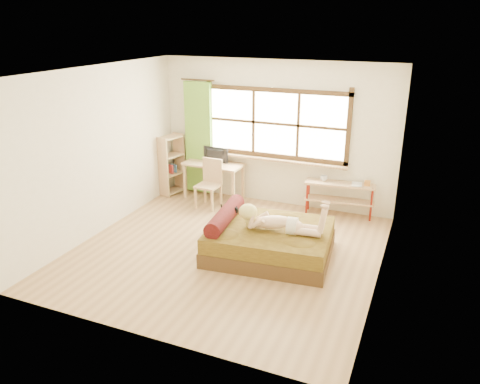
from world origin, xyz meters
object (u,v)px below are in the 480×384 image
at_px(kitten, 229,211).
at_px(chair, 210,180).
at_px(bed, 267,240).
at_px(bookshelf, 171,164).
at_px(woman, 279,214).
at_px(pipe_shelf, 340,192).
at_px(desk, 214,168).

xyz_separation_m(kitten, chair, (-0.98, 1.35, -0.05)).
relative_size(bed, bookshelf, 1.62).
bearing_deg(woman, pipe_shelf, 69.73).
height_order(kitten, chair, chair).
bearing_deg(kitten, bookshelf, 134.25).
height_order(kitten, pipe_shelf, pipe_shelf).
xyz_separation_m(woman, desk, (-1.95, 1.87, -0.09)).
distance_m(bed, pipe_shelf, 2.08).
distance_m(desk, chair, 0.40).
relative_size(woman, chair, 1.38).
relative_size(kitten, desk, 0.23).
distance_m(woman, chair, 2.39).
xyz_separation_m(bed, pipe_shelf, (0.70, 1.94, 0.21)).
relative_size(woman, desk, 1.06).
bearing_deg(desk, kitten, -54.70).
xyz_separation_m(bed, chair, (-1.65, 1.45, 0.26)).
relative_size(kitten, chair, 0.30).
bearing_deg(pipe_shelf, chair, -175.18).
height_order(desk, bookshelf, bookshelf).
relative_size(kitten, bookshelf, 0.23).
relative_size(bed, desk, 1.63).
xyz_separation_m(bed, kitten, (-0.68, 0.10, 0.31)).
bearing_deg(bed, woman, -19.05).
xyz_separation_m(desk, pipe_shelf, (2.46, 0.12, -0.18)).
bearing_deg(bed, pipe_shelf, 64.18).
bearing_deg(desk, chair, -71.05).
bearing_deg(kitten, bed, -14.72).
relative_size(desk, bookshelf, 0.99).
height_order(woman, kitten, woman).
distance_m(bed, woman, 0.52).
bearing_deg(woman, bed, 160.95).
relative_size(woman, kitten, 4.67).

